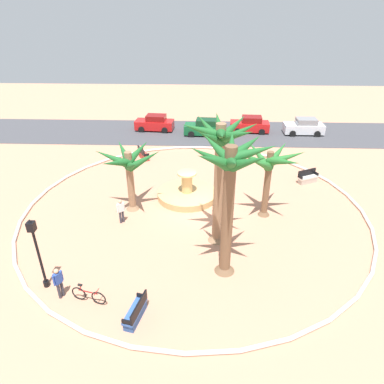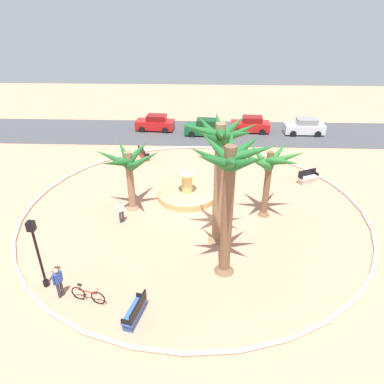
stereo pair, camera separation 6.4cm
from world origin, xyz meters
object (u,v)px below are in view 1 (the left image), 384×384
at_px(person_cyclist_photo, 121,210).
at_px(parked_car_leftmost, 155,123).
at_px(fountain, 187,194).
at_px(bench_north, 308,178).
at_px(bench_east, 143,155).
at_px(parked_car_second, 204,128).
at_px(palm_tree_far_side, 129,165).
at_px(parked_car_rightmost, 304,127).
at_px(person_cyclist_helmet, 59,281).
at_px(bicycle_red_frame, 89,295).
at_px(lamppost, 37,249).
at_px(palm_tree_near_fountain, 270,165).
at_px(bench_west, 136,313).
at_px(palm_tree_by_curb, 220,154).
at_px(palm_tree_mid_plaza, 230,180).
at_px(parked_car_third, 250,125).

relative_size(person_cyclist_photo, parked_car_leftmost, 0.39).
distance_m(fountain, bench_north, 9.36).
distance_m(bench_east, parked_car_second, 8.30).
xyz_separation_m(palm_tree_far_side, parked_car_rightmost, (14.89, 15.48, -2.36)).
xyz_separation_m(person_cyclist_photo, parked_car_leftmost, (-0.30, 17.78, -0.11)).
relative_size(fountain, parked_car_second, 1.00).
bearing_deg(bench_north, parked_car_rightmost, 77.96).
bearing_deg(person_cyclist_helmet, person_cyclist_photo, 76.94).
relative_size(bicycle_red_frame, person_cyclist_helmet, 1.03).
height_order(lamppost, parked_car_leftmost, lamppost).
bearing_deg(bench_east, palm_tree_far_side, -85.70).
height_order(palm_tree_near_fountain, person_cyclist_helmet, palm_tree_near_fountain).
bearing_deg(fountain, bench_west, -98.74).
bearing_deg(bicycle_red_frame, palm_tree_by_curb, 39.73).
height_order(palm_tree_near_fountain, bench_west, palm_tree_near_fountain).
bearing_deg(bicycle_red_frame, palm_tree_mid_plaza, 20.54).
xyz_separation_m(fountain, bench_west, (-1.65, -10.72, 0.06)).
xyz_separation_m(palm_tree_far_side, parked_car_second, (4.64, 14.81, -2.36)).
xyz_separation_m(fountain, palm_tree_far_side, (-3.53, -1.64, 2.85)).
distance_m(palm_tree_by_curb, parked_car_rightmost, 21.49).
height_order(palm_tree_mid_plaza, bicycle_red_frame, palm_tree_mid_plaza).
height_order(fountain, parked_car_rightmost, fountain).
bearing_deg(bench_north, parked_car_leftmost, 137.99).
relative_size(fountain, bench_west, 2.46).
distance_m(bench_north, lamppost, 19.24).
distance_m(bench_north, parked_car_rightmost, 11.45).
bearing_deg(bench_west, person_cyclist_helmet, 162.44).
bearing_deg(palm_tree_near_fountain, palm_tree_mid_plaza, -117.12).
xyz_separation_m(palm_tree_far_side, parked_car_third, (9.40, 15.96, -2.36)).
bearing_deg(fountain, bicycle_red_frame, -111.88).
relative_size(palm_tree_far_side, bicycle_red_frame, 2.54).
bearing_deg(palm_tree_mid_plaza, parked_car_third, 80.69).
relative_size(palm_tree_far_side, parked_car_leftmost, 1.04).
height_order(palm_tree_far_side, bench_north, palm_tree_far_side).
bearing_deg(parked_car_rightmost, bench_north, -102.04).
distance_m(lamppost, person_cyclist_helmet, 1.77).
bearing_deg(person_cyclist_photo, parked_car_third, 61.09).
bearing_deg(bench_east, bench_west, -81.82).
relative_size(lamppost, person_cyclist_helmet, 2.33).
distance_m(fountain, palm_tree_mid_plaza, 9.21).
xyz_separation_m(fountain, bench_north, (8.98, 2.64, 0.06)).
bearing_deg(lamppost, palm_tree_mid_plaza, 9.43).
bearing_deg(parked_car_rightmost, palm_tree_mid_plaza, -113.04).
distance_m(lamppost, parked_car_leftmost, 23.53).
bearing_deg(bench_west, palm_tree_near_fountain, 52.15).
bearing_deg(lamppost, palm_tree_by_curb, 25.80).
bearing_deg(bench_east, parked_car_second, 50.48).
height_order(bench_north, parked_car_third, parked_car_third).
distance_m(lamppost, parked_car_second, 23.34).
height_order(bicycle_red_frame, parked_car_third, parked_car_third).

